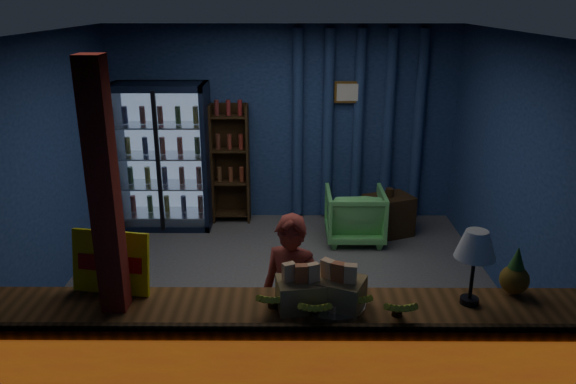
% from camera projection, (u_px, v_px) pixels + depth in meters
% --- Properties ---
extents(ground, '(4.60, 4.60, 0.00)m').
position_uv_depth(ground, '(280.00, 292.00, 5.84)').
color(ground, '#515154').
rests_on(ground, ground).
extents(room_walls, '(4.60, 4.60, 4.60)m').
position_uv_depth(room_walls, '(279.00, 146.00, 5.33)').
color(room_walls, navy).
rests_on(room_walls, ground).
extents(counter, '(4.40, 0.57, 0.99)m').
position_uv_depth(counter, '(275.00, 368.00, 3.88)').
color(counter, brown).
rests_on(counter, ground).
extents(support_post, '(0.16, 0.16, 2.60)m').
position_uv_depth(support_post, '(112.00, 260.00, 3.63)').
color(support_post, maroon).
rests_on(support_post, ground).
extents(beverage_cooler, '(1.20, 0.62, 1.90)m').
position_uv_depth(beverage_cooler, '(165.00, 157.00, 7.36)').
color(beverage_cooler, black).
rests_on(beverage_cooler, ground).
extents(bottle_shelf, '(0.50, 0.28, 1.60)m').
position_uv_depth(bottle_shelf, '(231.00, 164.00, 7.53)').
color(bottle_shelf, '#392512').
rests_on(bottle_shelf, ground).
extents(curtain_folds, '(1.74, 0.14, 2.50)m').
position_uv_depth(curtain_folds, '(358.00, 126.00, 7.43)').
color(curtain_folds, navy).
rests_on(curtain_folds, room_walls).
extents(framed_picture, '(0.36, 0.04, 0.28)m').
position_uv_depth(framed_picture, '(348.00, 92.00, 7.25)').
color(framed_picture, '#B8822E').
rests_on(framed_picture, room_walls).
extents(shopkeeper, '(0.59, 0.49, 1.39)m').
position_uv_depth(shopkeeper, '(291.00, 301.00, 4.32)').
color(shopkeeper, maroon).
rests_on(shopkeeper, ground).
extents(green_chair, '(0.72, 0.74, 0.67)m').
position_uv_depth(green_chair, '(355.00, 215.00, 7.01)').
color(green_chair, '#61C264').
rests_on(green_chair, ground).
extents(side_table, '(0.69, 0.60, 0.62)m').
position_uv_depth(side_table, '(388.00, 215.00, 7.20)').
color(side_table, '#392512').
rests_on(side_table, ground).
extents(yellow_sign, '(0.57, 0.20, 0.44)m').
position_uv_depth(yellow_sign, '(111.00, 262.00, 3.88)').
color(yellow_sign, yellow).
rests_on(yellow_sign, counter).
extents(snack_box_left, '(0.34, 0.30, 0.32)m').
position_uv_depth(snack_box_left, '(300.00, 292.00, 3.71)').
color(snack_box_left, olive).
rests_on(snack_box_left, counter).
extents(snack_box_centre, '(0.39, 0.36, 0.33)m').
position_uv_depth(snack_box_centre, '(339.00, 291.00, 3.71)').
color(snack_box_centre, olive).
rests_on(snack_box_centre, counter).
extents(pastry_tray, '(0.43, 0.43, 0.07)m').
position_uv_depth(pastry_tray, '(334.00, 303.00, 3.75)').
color(pastry_tray, silver).
rests_on(pastry_tray, counter).
extents(banana_bunches, '(1.05, 0.30, 0.17)m').
position_uv_depth(banana_bunches, '(335.00, 303.00, 3.63)').
color(banana_bunches, gold).
rests_on(banana_bunches, counter).
extents(table_lamp, '(0.27, 0.27, 0.53)m').
position_uv_depth(table_lamp, '(476.00, 247.00, 3.65)').
color(table_lamp, black).
rests_on(table_lamp, counter).
extents(pineapple, '(0.20, 0.20, 0.35)m').
position_uv_depth(pineapple, '(515.00, 275.00, 3.86)').
color(pineapple, brown).
rests_on(pineapple, counter).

